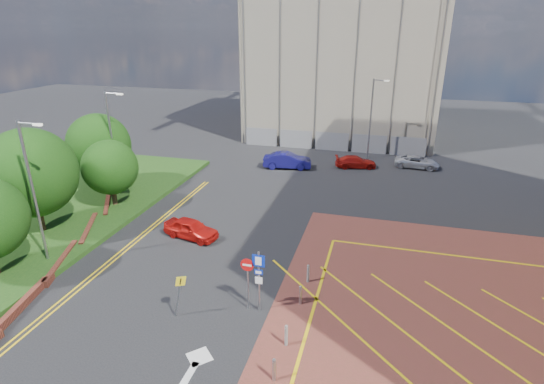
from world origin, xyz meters
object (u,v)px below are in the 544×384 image
at_px(warning_sign, 179,291).
at_px(car_silver_back, 417,162).
at_px(tree_c, 110,167).
at_px(lamp_left_far, 113,140).
at_px(lamp_back, 372,116).
at_px(tree_b, 31,173).
at_px(lamp_left_near, 33,188).
at_px(tree_d, 99,145).
at_px(car_blue_back, 287,161).
at_px(car_red_left, 191,229).
at_px(sign_cluster, 255,275).
at_px(car_red_back, 356,162).

bearing_deg(warning_sign, car_silver_back, 66.28).
height_order(tree_c, car_silver_back, tree_c).
xyz_separation_m(lamp_left_far, car_silver_back, (23.18, 14.10, -4.08)).
bearing_deg(lamp_back, tree_b, -130.41).
height_order(lamp_left_far, car_silver_back, lamp_left_far).
xyz_separation_m(tree_b, tree_c, (2.00, 5.00, -1.04)).
xyz_separation_m(lamp_left_near, warning_sign, (9.53, -2.43, -3.23)).
xyz_separation_m(tree_c, tree_d, (-3.00, 3.00, 0.68)).
xyz_separation_m(lamp_left_near, car_blue_back, (9.18, 20.70, -3.91)).
xyz_separation_m(warning_sign, car_red_left, (-3.02, 7.52, -0.80)).
bearing_deg(sign_cluster, warning_sign, -156.09).
bearing_deg(lamp_left_far, car_blue_back, 43.74).
relative_size(warning_sign, car_silver_back, 0.54).
height_order(lamp_left_far, lamp_back, lamp_left_far).
relative_size(lamp_back, car_red_back, 2.06).
relative_size(tree_d, lamp_left_near, 0.76).
bearing_deg(tree_c, tree_d, 135.00).
relative_size(tree_d, car_red_back, 1.56).
bearing_deg(lamp_back, tree_c, -134.32).
bearing_deg(lamp_left_near, tree_c, 97.69).
height_order(lamp_left_far, car_red_left, lamp_left_far).
height_order(tree_c, car_red_left, tree_c).
height_order(tree_b, tree_c, tree_b).
xyz_separation_m(lamp_back, sign_cluster, (-3.78, -27.02, -2.41)).
distance_m(sign_cluster, car_silver_back, 26.54).
height_order(tree_d, car_red_back, tree_d).
bearing_deg(car_red_back, car_red_left, 139.60).
relative_size(sign_cluster, warning_sign, 1.42).
bearing_deg(car_red_back, warning_sign, 153.35).
bearing_deg(car_red_back, lamp_left_far, 112.53).
xyz_separation_m(tree_b, car_blue_back, (12.26, 17.70, -3.48)).
bearing_deg(lamp_left_far, tree_b, -98.77).
xyz_separation_m(car_blue_back, car_red_back, (6.32, 1.91, -0.19)).
height_order(lamp_back, car_blue_back, lamp_back).
bearing_deg(lamp_back, sign_cluster, -97.97).
height_order(tree_b, lamp_left_near, lamp_left_near).
xyz_separation_m(sign_cluster, car_red_back, (2.78, 23.62, -1.39)).
distance_m(tree_d, sign_cluster, 20.74).
distance_m(tree_c, sign_cluster, 16.53).
height_order(lamp_left_far, warning_sign, lamp_left_far).
bearing_deg(car_blue_back, tree_d, 116.51).
bearing_deg(sign_cluster, lamp_left_far, 143.18).
bearing_deg(lamp_back, car_red_left, -115.54).
distance_m(tree_b, tree_c, 5.49).
relative_size(tree_b, sign_cluster, 2.11).
height_order(sign_cluster, warning_sign, sign_cluster).
relative_size(lamp_left_near, lamp_left_far, 1.00).
distance_m(lamp_back, car_silver_back, 6.31).
distance_m(tree_b, warning_sign, 14.01).
distance_m(lamp_left_near, car_red_left, 9.20).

